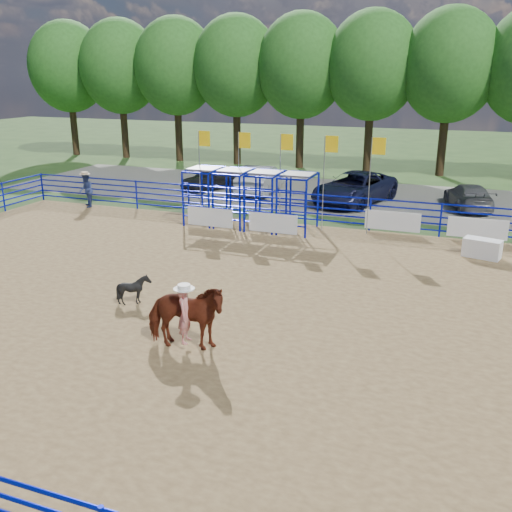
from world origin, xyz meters
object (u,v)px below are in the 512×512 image
object	(u,v)px
announcer_table	(482,248)
car_b	(260,179)
horse_and_rider	(185,314)
spectator_cowboy	(86,190)
car_d	(469,196)
calf	(134,289)
car_c	(355,188)
car_a	(211,177)

from	to	relation	value
announcer_table	car_b	distance (m)	14.81
announcer_table	horse_and_rider	size ratio (longest dim) A/B	0.54
spectator_cowboy	car_d	bearing A→B (deg)	20.03
calf	spectator_cowboy	world-z (taller)	spectator_cowboy
car_b	car_d	world-z (taller)	car_b
announcer_table	car_d	distance (m)	8.68
car_b	announcer_table	bearing A→B (deg)	140.11
spectator_cowboy	car_b	bearing A→B (deg)	42.50
spectator_cowboy	car_b	size ratio (longest dim) A/B	0.37
horse_and_rider	calf	distance (m)	3.59
announcer_table	car_c	world-z (taller)	car_c
car_d	car_c	bearing A→B (deg)	-6.77
calf	horse_and_rider	bearing A→B (deg)	-115.07
car_b	car_d	bearing A→B (deg)	175.93
announcer_table	horse_and_rider	xyz separation A→B (m)	(-7.07, -10.75, 0.60)
announcer_table	car_d	size ratio (longest dim) A/B	0.31
horse_and_rider	car_c	size ratio (longest dim) A/B	0.42
announcer_table	car_b	bearing A→B (deg)	145.15
horse_and_rider	car_b	world-z (taller)	horse_and_rider
announcer_table	car_d	xyz separation A→B (m)	(-0.68, 8.65, 0.26)
announcer_table	spectator_cowboy	distance (m)	19.47
horse_and_rider	car_d	distance (m)	20.43
car_c	horse_and_rider	bearing A→B (deg)	-75.41
announcer_table	calf	size ratio (longest dim) A/B	1.47
announcer_table	car_a	world-z (taller)	car_a
car_a	car_b	bearing A→B (deg)	18.45
calf	spectator_cowboy	distance (m)	14.11
horse_and_rider	spectator_cowboy	size ratio (longest dim) A/B	1.36
calf	car_b	xyz separation A→B (m)	(-2.22, 17.09, 0.35)
car_b	car_d	xyz separation A→B (m)	(11.47, 0.19, -0.19)
car_b	car_c	distance (m)	5.71
calf	car_d	xyz separation A→B (m)	(9.25, 17.29, 0.16)
spectator_cowboy	car_c	distance (m)	14.22
car_b	car_d	distance (m)	11.47
car_a	car_c	xyz separation A→B (m)	(8.89, -0.84, 0.13)
calf	car_b	size ratio (longest dim) A/B	0.19
spectator_cowboy	car_b	world-z (taller)	spectator_cowboy
calf	spectator_cowboy	size ratio (longest dim) A/B	0.50
car_a	horse_and_rider	bearing A→B (deg)	-44.92
horse_and_rider	calf	bearing A→B (deg)	143.47
car_a	car_c	world-z (taller)	car_c
car_a	car_c	size ratio (longest dim) A/B	0.68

